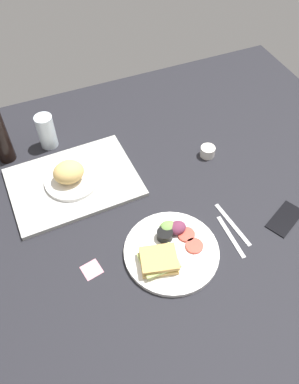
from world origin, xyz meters
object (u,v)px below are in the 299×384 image
(bread_plate_near, at_px, (70,175))
(plate_with_salad, at_px, (170,250))
(drinking_glass, at_px, (46,131))
(soda_bottle, at_px, (0,137))
(serving_tray, at_px, (74,182))
(sticky_note, at_px, (92,270))
(espresso_cup, at_px, (208,151))
(knife, at_px, (233,224))
(cell_phone, at_px, (285,218))
(fork, at_px, (231,236))

(bread_plate_near, xyz_separation_m, plate_with_salad, (0.21, -0.39, -0.03))
(drinking_glass, relative_size, soda_bottle, 0.65)
(serving_tray, relative_size, soda_bottle, 2.12)
(serving_tray, bearing_deg, drinking_glass, 97.82)
(bread_plate_near, bearing_deg, drinking_glass, 96.05)
(soda_bottle, distance_m, sticky_note, 0.61)
(drinking_glass, height_order, espresso_cup, drinking_glass)
(serving_tray, distance_m, knife, 0.58)
(bread_plate_near, relative_size, knife, 1.02)
(bread_plate_near, xyz_separation_m, knife, (0.45, -0.38, -0.05))
(plate_with_salad, xyz_separation_m, cell_phone, (0.41, -0.03, -0.01))
(soda_bottle, distance_m, espresso_cup, 0.77)
(sticky_note, bearing_deg, espresso_cup, 28.21)
(sticky_note, bearing_deg, bread_plate_near, 84.14)
(plate_with_salad, distance_m, drinking_glass, 0.68)
(cell_phone, bearing_deg, soda_bottle, 115.05)
(serving_tray, xyz_separation_m, soda_bottle, (-0.20, 0.23, 0.10))
(fork, bearing_deg, cell_phone, -91.49)
(drinking_glass, bearing_deg, fork, -55.95)
(knife, bearing_deg, espresso_cup, -19.07)
(plate_with_salad, relative_size, espresso_cup, 5.37)
(fork, bearing_deg, plate_with_salad, 84.31)
(bread_plate_near, height_order, plate_with_salad, bread_plate_near)
(soda_bottle, bearing_deg, fork, -46.61)
(serving_tray, xyz_separation_m, fork, (0.41, -0.42, -0.01))
(soda_bottle, relative_size, cell_phone, 1.47)
(soda_bottle, height_order, knife, soda_bottle)
(plate_with_salad, xyz_separation_m, fork, (0.21, -0.02, -0.01))
(espresso_cup, height_order, sticky_note, espresso_cup)
(bread_plate_near, distance_m, sticky_note, 0.36)
(plate_with_salad, height_order, espresso_cup, plate_with_salad)
(fork, bearing_deg, knife, -35.91)
(serving_tray, relative_size, espresso_cup, 8.04)
(plate_with_salad, xyz_separation_m, sticky_note, (-0.25, 0.04, -0.02))
(fork, bearing_deg, bread_plate_near, 45.88)
(plate_with_salad, xyz_separation_m, knife, (0.24, 0.02, -0.01))
(bread_plate_near, xyz_separation_m, fork, (0.42, -0.42, -0.05))
(serving_tray, bearing_deg, soda_bottle, 131.42)
(cell_phone, bearing_deg, plate_with_salad, 149.23)
(fork, distance_m, cell_phone, 0.21)
(plate_with_salad, distance_m, knife, 0.24)
(knife, relative_size, cell_phone, 1.32)
(cell_phone, bearing_deg, sticky_note, 147.73)
(serving_tray, distance_m, sticky_note, 0.36)
(serving_tray, height_order, drinking_glass, drinking_glass)
(soda_bottle, relative_size, knife, 1.12)
(serving_tray, height_order, fork, serving_tray)
(drinking_glass, height_order, fork, drinking_glass)
(plate_with_salad, height_order, cell_phone, plate_with_salad)
(serving_tray, bearing_deg, cell_phone, -34.82)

